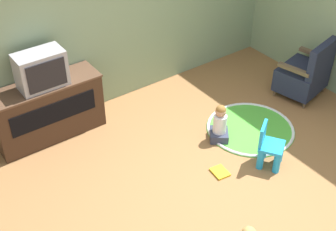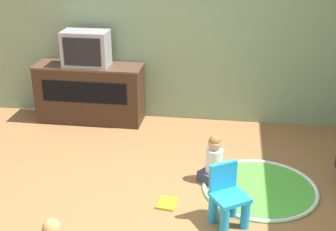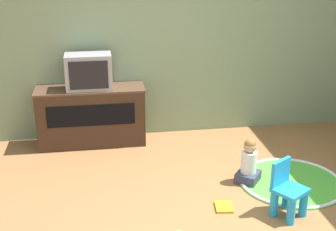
{
  "view_description": "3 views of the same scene",
  "coord_description": "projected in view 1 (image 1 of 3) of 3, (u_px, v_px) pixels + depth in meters",
  "views": [
    {
      "loc": [
        -2.73,
        -2.64,
        3.72
      ],
      "look_at": [
        -0.32,
        0.69,
        0.69
      ],
      "focal_mm": 50.0,
      "sensor_mm": 36.0,
      "label": 1
    },
    {
      "loc": [
        0.6,
        -3.42,
        2.46
      ],
      "look_at": [
        -0.0,
        0.68,
        0.69
      ],
      "focal_mm": 50.0,
      "sensor_mm": 36.0,
      "label": 2
    },
    {
      "loc": [
        -1.1,
        -3.66,
        2.47
      ],
      "look_at": [
        -0.4,
        0.81,
        0.77
      ],
      "focal_mm": 50.0,
      "sensor_mm": 36.0,
      "label": 3
    }
  ],
  "objects": [
    {
      "name": "book",
      "position": [
        220.0,
        172.0,
        5.37
      ],
      "size": [
        0.19,
        0.23,
        0.02
      ],
      "rotation": [
        0.0,
        0.0,
        1.45
      ],
      "color": "gold",
      "rests_on": "ground_plane"
    },
    {
      "name": "black_armchair",
      "position": [
        305.0,
        74.0,
        6.48
      ],
      "size": [
        0.76,
        0.68,
        0.87
      ],
      "rotation": [
        0.0,
        0.0,
        3.36
      ],
      "color": "brown",
      "rests_on": "ground_plane"
    },
    {
      "name": "tv_cabinet",
      "position": [
        48.0,
        109.0,
        5.72
      ],
      "size": [
        1.36,
        0.45,
        0.75
      ],
      "color": "#382316",
      "rests_on": "ground_plane"
    },
    {
      "name": "television",
      "position": [
        41.0,
        70.0,
        5.36
      ],
      "size": [
        0.56,
        0.33,
        0.44
      ],
      "color": "#939399",
      "rests_on": "tv_cabinet"
    },
    {
      "name": "yellow_kid_chair",
      "position": [
        269.0,
        149.0,
        5.37
      ],
      "size": [
        0.39,
        0.38,
        0.54
      ],
      "rotation": [
        0.0,
        0.0,
        0.58
      ],
      "color": "#1E99DB",
      "rests_on": "ground_plane"
    },
    {
      "name": "play_mat",
      "position": [
        250.0,
        128.0,
        6.03
      ],
      "size": [
        1.13,
        1.13,
        0.04
      ],
      "color": "green",
      "rests_on": "ground_plane"
    },
    {
      "name": "ground_plane",
      "position": [
        228.0,
        185.0,
        5.22
      ],
      "size": [
        30.0,
        30.0,
        0.0
      ],
      "primitive_type": "plane",
      "color": "olive"
    },
    {
      "name": "child_watching_left",
      "position": [
        220.0,
        125.0,
        5.75
      ],
      "size": [
        0.33,
        0.34,
        0.5
      ],
      "rotation": [
        0.0,
        0.0,
        0.92
      ],
      "color": "#33384C",
      "rests_on": "ground_plane"
    },
    {
      "name": "wall_back",
      "position": [
        101.0,
        5.0,
        5.8
      ],
      "size": [
        5.61,
        0.12,
        2.78
      ],
      "color": "gray",
      "rests_on": "ground_plane"
    }
  ]
}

